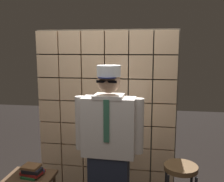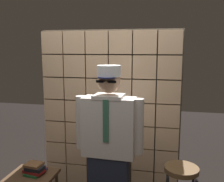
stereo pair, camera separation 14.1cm
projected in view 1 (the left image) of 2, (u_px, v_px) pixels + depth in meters
The scene contains 4 objects.
glass_block_wall at pixel (105, 112), 3.50m from camera, with size 1.88×0.10×2.19m.
standing_person at pixel (109, 148), 2.66m from camera, with size 0.70×0.30×1.77m.
book_stack at pixel (32, 171), 2.91m from camera, with size 0.25×0.22×0.13m.
coffee_mug at pixel (38, 171), 2.95m from camera, with size 0.13×0.08×0.09m.
Camera 1 is at (0.60, -2.10, 1.93)m, focal length 41.78 mm.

